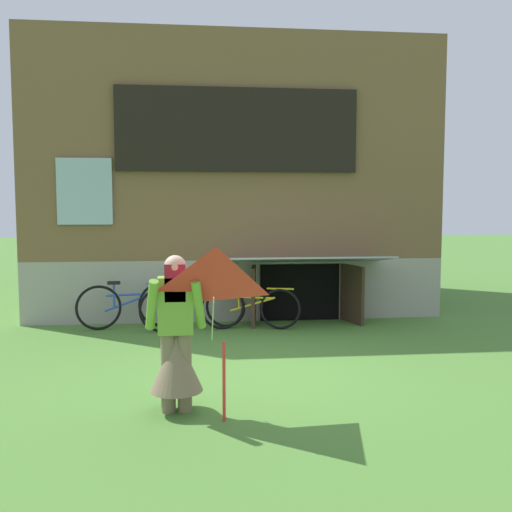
# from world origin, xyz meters

# --- Properties ---
(ground_plane) EXTENTS (60.00, 60.00, 0.00)m
(ground_plane) POSITION_xyz_m (0.00, 0.00, 0.00)
(ground_plane) COLOR #4C7F33
(log_house) EXTENTS (7.34, 5.75, 5.00)m
(log_house) POSITION_xyz_m (0.00, 5.31, 2.50)
(log_house) COLOR #9E998E
(log_house) RESTS_ON ground_plane
(person) EXTENTS (0.61, 0.52, 1.55)m
(person) POSITION_xyz_m (-0.96, -1.39, 0.65)
(person) COLOR #7F6B51
(person) RESTS_ON ground_plane
(kite) EXTENTS (0.91, 0.89, 1.57)m
(kite) POSITION_xyz_m (-0.58, -1.91, 1.27)
(kite) COLOR red
(kite) RESTS_ON ground_plane
(bicycle_yellow) EXTENTS (1.54, 0.48, 0.72)m
(bicycle_yellow) POSITION_xyz_m (0.19, 2.39, 0.35)
(bicycle_yellow) COLOR black
(bicycle_yellow) RESTS_ON ground_plane
(bicycle_silver) EXTENTS (1.70, 0.23, 0.78)m
(bicycle_silver) POSITION_xyz_m (-0.79, 2.31, 0.38)
(bicycle_silver) COLOR black
(bicycle_silver) RESTS_ON ground_plane
(bicycle_blue) EXTENTS (1.70, 0.41, 0.79)m
(bicycle_blue) POSITION_xyz_m (-1.82, 2.64, 0.38)
(bicycle_blue) COLOR black
(bicycle_blue) RESTS_ON ground_plane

